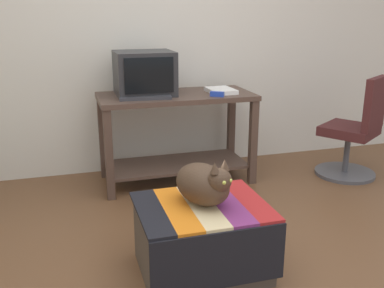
% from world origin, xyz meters
% --- Properties ---
extents(back_wall, '(8.00, 0.10, 2.60)m').
position_xyz_m(back_wall, '(0.00, 2.05, 1.30)').
color(back_wall, silver).
rests_on(back_wall, ground_plane).
extents(desk, '(1.27, 0.58, 0.75)m').
position_xyz_m(desk, '(0.16, 1.60, 0.51)').
color(desk, '#4C382D').
rests_on(desk, ground_plane).
extents(tv_monitor, '(0.46, 0.41, 0.35)m').
position_xyz_m(tv_monitor, '(-0.08, 1.65, 0.92)').
color(tv_monitor, '#28282B').
rests_on(tv_monitor, desk).
extents(keyboard, '(0.41, 0.19, 0.02)m').
position_xyz_m(keyboard, '(-0.12, 1.47, 0.76)').
color(keyboard, '#333338').
rests_on(keyboard, desk).
extents(book, '(0.21, 0.28, 0.03)m').
position_xyz_m(book, '(0.54, 1.56, 0.77)').
color(book, white).
rests_on(book, desk).
extents(ottoman_with_blanket, '(0.70, 0.59, 0.40)m').
position_xyz_m(ottoman_with_blanket, '(-0.05, 0.21, 0.20)').
color(ottoman_with_blanket, '#4C4238').
rests_on(ottoman_with_blanket, ground_plane).
extents(cat, '(0.35, 0.45, 0.28)m').
position_xyz_m(cat, '(-0.04, 0.22, 0.52)').
color(cat, '#473323').
rests_on(cat, ottoman_with_blanket).
extents(office_chair, '(0.58, 0.58, 0.89)m').
position_xyz_m(office_chair, '(1.67, 1.25, 0.39)').
color(office_chair, '#4C4C51').
rests_on(office_chair, ground_plane).
extents(stapler, '(0.11, 0.09, 0.04)m').
position_xyz_m(stapler, '(0.45, 1.40, 0.77)').
color(stapler, '#2342B7').
rests_on(stapler, desk).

